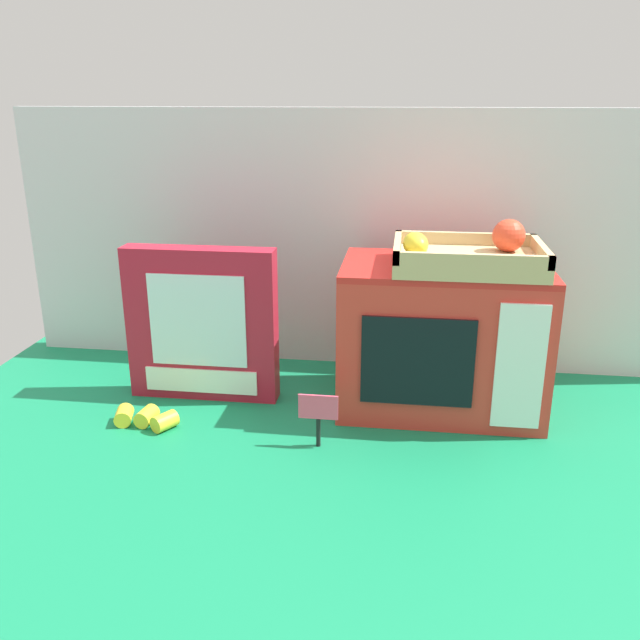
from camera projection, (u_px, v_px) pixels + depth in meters
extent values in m
plane|color=#147A4C|center=(364.00, 408.00, 1.33)|extent=(1.70, 1.70, 0.00)
cube|color=silver|center=(375.00, 242.00, 1.47)|extent=(1.61, 0.03, 0.57)
cube|color=red|center=(441.00, 339.00, 1.30)|extent=(0.39, 0.24, 0.28)
cube|color=red|center=(446.00, 267.00, 1.26)|extent=(0.39, 0.24, 0.01)
cube|color=black|center=(417.00, 362.00, 1.19)|extent=(0.20, 0.01, 0.17)
cube|color=white|center=(520.00, 367.00, 1.17)|extent=(0.09, 0.01, 0.23)
cube|color=tan|center=(468.00, 262.00, 1.22)|extent=(0.27, 0.20, 0.02)
cube|color=tan|center=(473.00, 261.00, 1.13)|extent=(0.27, 0.01, 0.02)
cube|color=tan|center=(465.00, 239.00, 1.30)|extent=(0.27, 0.01, 0.02)
cube|color=tan|center=(397.00, 247.00, 1.23)|extent=(0.01, 0.20, 0.02)
cube|color=tan|center=(541.00, 251.00, 1.20)|extent=(0.01, 0.20, 0.02)
sphere|color=#E04228|center=(509.00, 235.00, 1.24)|extent=(0.06, 0.06, 0.06)
ellipsoid|color=yellow|center=(416.00, 244.00, 1.21)|extent=(0.06, 0.08, 0.04)
cube|color=#B2192D|center=(202.00, 324.00, 1.34)|extent=(0.30, 0.05, 0.31)
cube|color=silver|center=(197.00, 321.00, 1.30)|extent=(0.19, 0.00, 0.19)
cube|color=white|center=(201.00, 381.00, 1.35)|extent=(0.23, 0.00, 0.05)
cylinder|color=black|center=(318.00, 432.00, 1.18)|extent=(0.01, 0.01, 0.06)
cube|color=#F44C6B|center=(318.00, 407.00, 1.16)|extent=(0.07, 0.00, 0.05)
cylinder|color=yellow|center=(165.00, 421.00, 1.24)|extent=(0.05, 0.06, 0.03)
cylinder|color=yellow|center=(147.00, 416.00, 1.26)|extent=(0.04, 0.05, 0.03)
cylinder|color=yellow|center=(124.00, 416.00, 1.26)|extent=(0.04, 0.05, 0.03)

